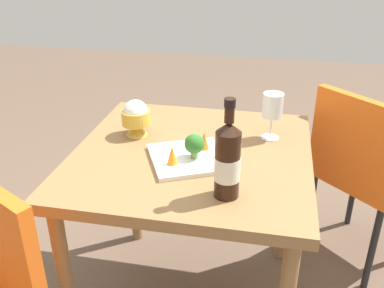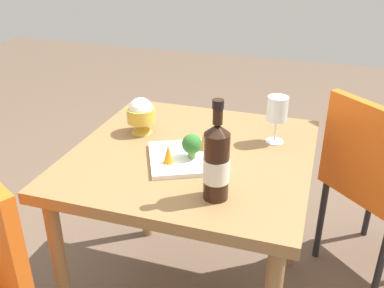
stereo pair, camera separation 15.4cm
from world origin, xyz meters
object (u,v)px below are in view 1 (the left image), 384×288
(carrot_garnish_right, at_px, (172,155))
(wine_glass, at_px, (273,106))
(chair_near_window, at_px, (360,165))
(broccoli_floret, at_px, (194,144))
(carrot_garnish_left, at_px, (204,140))
(serving_plate, at_px, (189,158))
(wine_bottle, at_px, (228,160))
(rice_bowl, at_px, (136,117))

(carrot_garnish_right, bearing_deg, wine_glass, 133.90)
(chair_near_window, distance_m, wine_glass, 0.55)
(broccoli_floret, relative_size, carrot_garnish_left, 1.33)
(serving_plate, relative_size, carrot_garnish_left, 5.16)
(carrot_garnish_left, bearing_deg, broccoli_floret, -16.96)
(chair_near_window, height_order, carrot_garnish_right, chair_near_window)
(wine_bottle, distance_m, rice_bowl, 0.53)
(wine_bottle, bearing_deg, rice_bowl, -132.21)
(chair_near_window, height_order, broccoli_floret, chair_near_window)
(wine_bottle, bearing_deg, chair_near_window, 142.00)
(wine_glass, bearing_deg, wine_bottle, -14.86)
(wine_bottle, bearing_deg, wine_glass, 165.14)
(wine_bottle, relative_size, serving_plate, 0.92)
(carrot_garnish_left, bearing_deg, wine_bottle, 23.38)
(broccoli_floret, xyz_separation_m, carrot_garnish_left, (-0.07, 0.02, -0.02))
(rice_bowl, distance_m, broccoli_floret, 0.31)
(serving_plate, bearing_deg, carrot_garnish_left, 148.39)
(wine_glass, xyz_separation_m, carrot_garnish_left, (0.17, -0.23, -0.08))
(wine_bottle, distance_m, broccoli_floret, 0.24)
(broccoli_floret, height_order, carrot_garnish_left, broccoli_floret)
(chair_near_window, bearing_deg, rice_bowl, -119.16)
(carrot_garnish_right, bearing_deg, broccoli_floret, 132.79)
(broccoli_floret, bearing_deg, chair_near_window, 125.60)
(carrot_garnish_left, height_order, carrot_garnish_right, carrot_garnish_right)
(serving_plate, bearing_deg, carrot_garnish_right, -34.70)
(serving_plate, relative_size, broccoli_floret, 3.89)
(broccoli_floret, distance_m, carrot_garnish_right, 0.09)
(wine_bottle, xyz_separation_m, rice_bowl, (-0.36, -0.39, -0.05))
(rice_bowl, height_order, carrot_garnish_right, rice_bowl)
(carrot_garnish_right, bearing_deg, rice_bowl, -139.14)
(broccoli_floret, bearing_deg, carrot_garnish_left, 163.04)
(chair_near_window, bearing_deg, carrot_garnish_left, -104.88)
(wine_bottle, bearing_deg, carrot_garnish_right, -123.33)
(rice_bowl, distance_m, carrot_garnish_left, 0.30)
(rice_bowl, bearing_deg, serving_plate, 56.06)
(wine_glass, xyz_separation_m, carrot_garnish_right, (0.30, -0.31, -0.08))
(rice_bowl, relative_size, carrot_garnish_right, 2.13)
(serving_plate, height_order, carrot_garnish_left, carrot_garnish_left)
(rice_bowl, bearing_deg, carrot_garnish_right, 40.86)
(carrot_garnish_right, bearing_deg, wine_bottle, 56.67)
(serving_plate, height_order, carrot_garnish_right, carrot_garnish_right)
(wine_glass, height_order, rice_bowl, wine_glass)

